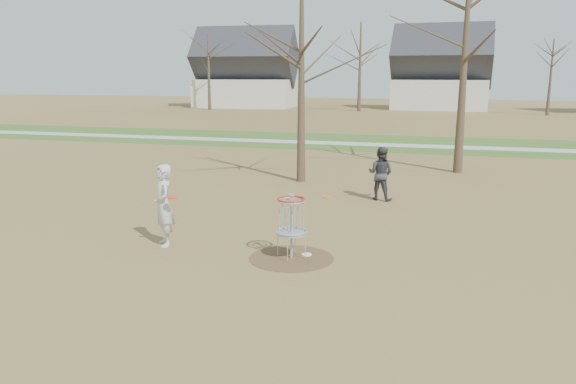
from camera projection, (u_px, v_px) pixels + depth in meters
The scene contains 11 objects.
ground at pixel (291, 258), 11.86m from camera, with size 160.00×160.00×0.00m, color brown.
green_band at pixel (391, 143), 31.63m from camera, with size 160.00×8.00×0.01m, color #2D5119.
footpath at pixel (389, 145), 30.69m from camera, with size 160.00×1.50×0.01m, color #9E9E99.
dirt_circle at pixel (291, 258), 11.86m from camera, with size 1.80×1.80×0.01m, color #47331E.
player_standing at pixel (164, 205), 12.58m from camera, with size 0.68×0.44×1.86m, color silver.
player_throwing at pixel (381, 174), 17.22m from camera, with size 0.80×0.62×1.65m, color #34353A.
disc_grounded at pixel (307, 255), 12.04m from camera, with size 0.22×0.22×0.02m, color white.
discs_in_play at pixel (255, 197), 12.62m from camera, with size 3.31×1.89×0.17m.
disc_golf_basket at pixel (291, 216), 11.67m from camera, with size 0.64×0.64×1.35m.
bare_trees at pixel (435, 54), 43.97m from camera, with size 52.62×44.98×9.00m.
houses_row at pixel (463, 77), 59.46m from camera, with size 56.51×10.01×7.26m.
Camera 1 is at (3.02, -10.91, 3.82)m, focal length 35.00 mm.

